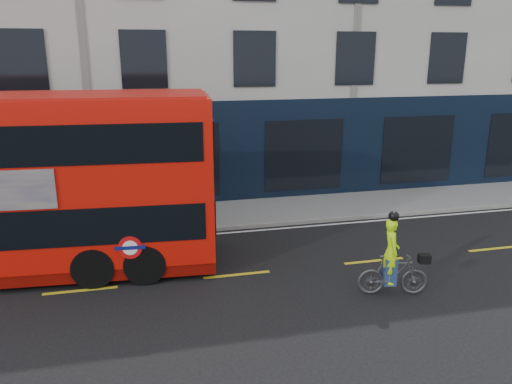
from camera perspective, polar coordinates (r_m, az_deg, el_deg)
name	(u,v)px	position (r m, az deg, el deg)	size (l,w,h in m)	color
ground	(74,321)	(12.16, -20.12, -13.68)	(120.00, 120.00, 0.00)	black
pavement	(95,224)	(18.07, -17.93, -3.45)	(60.00, 3.00, 0.12)	gray
kerb	(91,239)	(16.66, -18.30, -5.10)	(60.00, 0.12, 0.13)	gray
building_terrace	(91,9)	(23.62, -18.38, 19.22)	(50.00, 10.07, 15.00)	#BCB9B1
road_edge_line	(91,244)	(16.40, -18.36, -5.67)	(58.00, 0.10, 0.01)	silver
lane_dashes	(80,290)	(13.48, -19.43, -10.57)	(58.00, 0.12, 0.01)	gold
cyclist	(393,267)	(12.70, 15.35, -8.31)	(1.79, 0.87, 2.16)	#45474A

